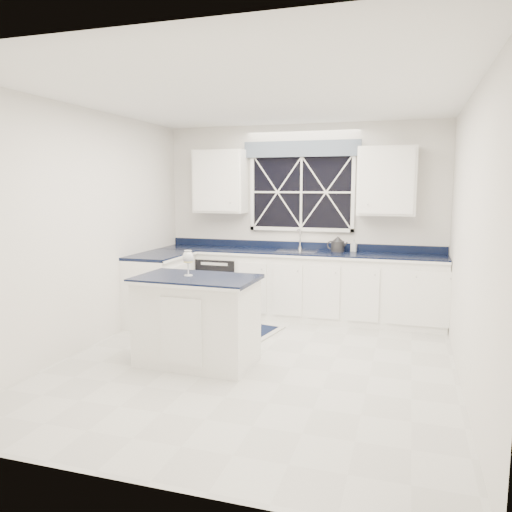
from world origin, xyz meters
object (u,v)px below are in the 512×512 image
(island, at_px, (197,320))
(kettle, at_px, (337,245))
(dishwasher, at_px, (223,284))
(soap_bottle, at_px, (354,246))
(wine_glass, at_px, (188,258))
(faucet, at_px, (300,238))

(island, xyz_separation_m, kettle, (1.13, 2.22, 0.58))
(dishwasher, bearing_deg, kettle, 3.95)
(dishwasher, xyz_separation_m, kettle, (1.65, 0.11, 0.63))
(soap_bottle, bearing_deg, island, -119.93)
(island, relative_size, wine_glass, 4.70)
(wine_glass, bearing_deg, kettle, 60.91)
(soap_bottle, bearing_deg, wine_glass, -121.96)
(dishwasher, bearing_deg, soap_bottle, 6.60)
(faucet, bearing_deg, soap_bottle, 1.56)
(faucet, distance_m, island, 2.46)
(wine_glass, bearing_deg, dishwasher, 101.44)
(island, distance_m, kettle, 2.56)
(island, bearing_deg, soap_bottle, 61.66)
(dishwasher, height_order, soap_bottle, soap_bottle)
(faucet, height_order, soap_bottle, faucet)
(island, bearing_deg, kettle, 64.71)
(island, relative_size, kettle, 4.22)
(island, relative_size, soap_bottle, 7.66)
(faucet, xyz_separation_m, wine_glass, (-0.68, -2.28, 0.00))
(faucet, relative_size, island, 0.24)
(faucet, relative_size, wine_glass, 1.14)
(faucet, distance_m, soap_bottle, 0.76)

